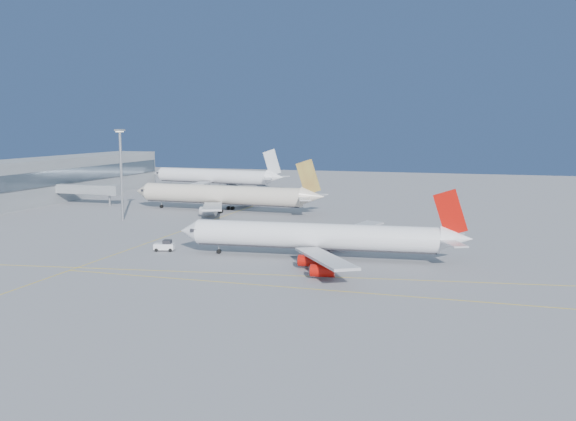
# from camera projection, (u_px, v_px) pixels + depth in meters

# --- Properties ---
(ground) EXTENTS (500.00, 500.00, 0.00)m
(ground) POSITION_uv_depth(u_px,v_px,m) (298.00, 268.00, 120.55)
(ground) COLOR slate
(ground) RESTS_ON ground
(terminal) EXTENTS (18.40, 110.00, 15.00)m
(terminal) POSITION_uv_depth(u_px,v_px,m) (59.00, 178.00, 233.36)
(terminal) COLOR gray
(terminal) RESTS_ON ground
(jet_bridge) EXTENTS (23.60, 3.60, 6.90)m
(jet_bridge) POSITION_uv_depth(u_px,v_px,m) (91.00, 190.00, 215.03)
(jet_bridge) COLOR gray
(jet_bridge) RESTS_ON ground
(taxiway_lines) EXTENTS (118.86, 140.00, 0.02)m
(taxiway_lines) POSITION_uv_depth(u_px,v_px,m) (237.00, 257.00, 130.81)
(taxiway_lines) COLOR gold
(taxiway_lines) RESTS_ON ground
(airliner_virgin) EXTENTS (59.71, 53.48, 14.72)m
(airliner_virgin) POSITION_uv_depth(u_px,v_px,m) (321.00, 237.00, 128.88)
(airliner_virgin) COLOR white
(airliner_virgin) RESTS_ON ground
(airliner_etihad) EXTENTS (64.46, 59.50, 16.82)m
(airliner_etihad) POSITION_uv_depth(u_px,v_px,m) (226.00, 195.00, 198.62)
(airliner_etihad) COLOR beige
(airliner_etihad) RESTS_ON ground
(airliner_third) EXTENTS (63.92, 58.38, 17.17)m
(airliner_third) POSITION_uv_depth(u_px,v_px,m) (216.00, 176.00, 268.96)
(airliner_third) COLOR white
(airliner_third) RESTS_ON ground
(pushback_tug) EXTENTS (4.67, 3.46, 2.40)m
(pushback_tug) POSITION_uv_depth(u_px,v_px,m) (165.00, 246.00, 136.97)
(pushback_tug) COLOR white
(pushback_tug) RESTS_ON ground
(light_mast) EXTENTS (2.21, 2.21, 25.55)m
(light_mast) POSITION_uv_depth(u_px,v_px,m) (121.00, 167.00, 178.79)
(light_mast) COLOR gray
(light_mast) RESTS_ON ground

